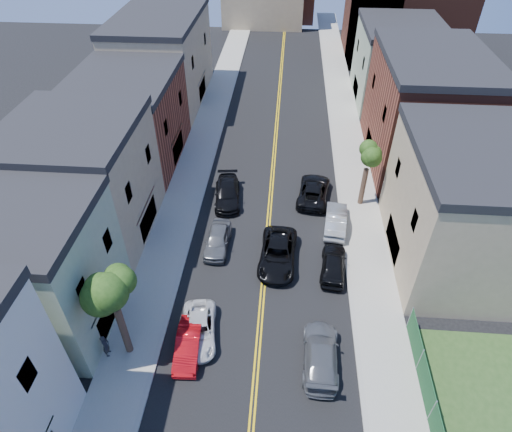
% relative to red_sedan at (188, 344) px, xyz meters
% --- Properties ---
extents(sidewalk_left, '(3.20, 100.00, 0.15)m').
position_rel_red_sedan_xyz_m(sidewalk_left, '(-3.67, 25.72, -0.60)').
color(sidewalk_left, gray).
rests_on(sidewalk_left, ground).
extents(sidewalk_right, '(3.20, 100.00, 0.15)m').
position_rel_red_sedan_xyz_m(sidewalk_right, '(12.13, 25.72, -0.60)').
color(sidewalk_right, gray).
rests_on(sidewalk_right, ground).
extents(curb_left, '(0.30, 100.00, 0.15)m').
position_rel_red_sedan_xyz_m(curb_left, '(-1.92, 25.72, -0.60)').
color(curb_left, gray).
rests_on(curb_left, ground).
extents(curb_right, '(0.30, 100.00, 0.15)m').
position_rel_red_sedan_xyz_m(curb_right, '(10.38, 25.72, -0.60)').
color(curb_right, gray).
rests_on(curb_right, ground).
extents(bldg_left_palegrn, '(9.00, 8.00, 8.50)m').
position_rel_red_sedan_xyz_m(bldg_left_palegrn, '(-9.77, 1.72, 3.57)').
color(bldg_left_palegrn, gray).
rests_on(bldg_left_palegrn, ground).
extents(bldg_left_tan_near, '(9.00, 10.00, 9.00)m').
position_rel_red_sedan_xyz_m(bldg_left_tan_near, '(-9.77, 10.72, 3.82)').
color(bldg_left_tan_near, '#998466').
rests_on(bldg_left_tan_near, ground).
extents(bldg_left_brick, '(9.00, 12.00, 8.00)m').
position_rel_red_sedan_xyz_m(bldg_left_brick, '(-9.77, 21.72, 3.32)').
color(bldg_left_brick, brown).
rests_on(bldg_left_brick, ground).
extents(bldg_left_tan_far, '(9.00, 16.00, 9.50)m').
position_rel_red_sedan_xyz_m(bldg_left_tan_far, '(-9.77, 35.72, 4.07)').
color(bldg_left_tan_far, '#998466').
rests_on(bldg_left_tan_far, ground).
extents(bldg_right_tan, '(9.00, 12.00, 9.00)m').
position_rel_red_sedan_xyz_m(bldg_right_tan, '(18.23, 9.72, 3.82)').
color(bldg_right_tan, '#998466').
rests_on(bldg_right_tan, ground).
extents(bldg_right_brick, '(9.00, 14.00, 10.00)m').
position_rel_red_sedan_xyz_m(bldg_right_brick, '(18.23, 23.72, 4.32)').
color(bldg_right_brick, brown).
rests_on(bldg_right_brick, ground).
extents(bldg_right_palegrn, '(9.00, 12.00, 8.50)m').
position_rel_red_sedan_xyz_m(bldg_right_palegrn, '(18.23, 37.72, 3.57)').
color(bldg_right_palegrn, gray).
rests_on(bldg_right_palegrn, ground).
extents(church, '(16.20, 14.20, 22.60)m').
position_rel_red_sedan_xyz_m(church, '(20.56, 52.79, 6.57)').
color(church, '#4C2319').
rests_on(church, ground).
extents(tree_left_mid, '(5.20, 5.20, 9.29)m').
position_rel_red_sedan_xyz_m(tree_left_mid, '(-3.65, -0.28, 5.91)').
color(tree_left_mid, '#3C2A1E').
rests_on(tree_left_mid, sidewalk_left).
extents(tree_right_far, '(4.40, 4.40, 8.03)m').
position_rel_red_sedan_xyz_m(tree_right_far, '(12.15, 15.72, 5.08)').
color(tree_right_far, '#3C2A1E').
rests_on(tree_right_far, sidewalk_right).
extents(red_sedan, '(1.63, 4.17, 1.35)m').
position_rel_red_sedan_xyz_m(red_sedan, '(0.00, 0.00, 0.00)').
color(red_sedan, red).
rests_on(red_sedan, ground).
extents(white_pickup, '(2.72, 4.82, 1.27)m').
position_rel_red_sedan_xyz_m(white_pickup, '(0.43, 1.14, -0.04)').
color(white_pickup, silver).
rests_on(white_pickup, ground).
extents(grey_car_left, '(1.88, 4.48, 1.52)m').
position_rel_red_sedan_xyz_m(grey_car_left, '(0.43, 9.37, 0.08)').
color(grey_car_left, '#53565A').
rests_on(grey_car_left, ground).
extents(black_car_left, '(2.73, 5.51, 1.54)m').
position_rel_red_sedan_xyz_m(black_car_left, '(0.43, 15.39, 0.09)').
color(black_car_left, black).
rests_on(black_car_left, ground).
extents(grey_car_right, '(2.28, 5.25, 1.50)m').
position_rel_red_sedan_xyz_m(grey_car_right, '(8.03, -0.12, 0.08)').
color(grey_car_right, '#53555A').
rests_on(grey_car_right, ground).
extents(black_car_right, '(2.24, 4.58, 1.51)m').
position_rel_red_sedan_xyz_m(black_car_right, '(9.25, 7.42, 0.08)').
color(black_car_right, black).
rests_on(black_car_right, ground).
extents(silver_car_right, '(2.16, 4.89, 1.56)m').
position_rel_red_sedan_xyz_m(silver_car_right, '(9.73, 12.42, 0.10)').
color(silver_car_right, '#ABAFB3').
rests_on(silver_car_right, ground).
extents(dark_car_right_far, '(3.28, 5.83, 1.54)m').
position_rel_red_sedan_xyz_m(dark_car_right_far, '(8.03, 16.35, 0.09)').
color(dark_car_right_far, black).
rests_on(dark_car_right_far, ground).
extents(black_suv_lane, '(2.93, 5.87, 1.60)m').
position_rel_red_sedan_xyz_m(black_suv_lane, '(5.15, 8.15, 0.12)').
color(black_suv_lane, black).
rests_on(black_suv_lane, ground).
extents(pedestrian_left, '(0.50, 0.68, 1.72)m').
position_rel_red_sedan_xyz_m(pedestrian_left, '(-4.87, -0.67, 0.33)').
color(pedestrian_left, '#222229').
rests_on(pedestrian_left, sidewalk_left).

